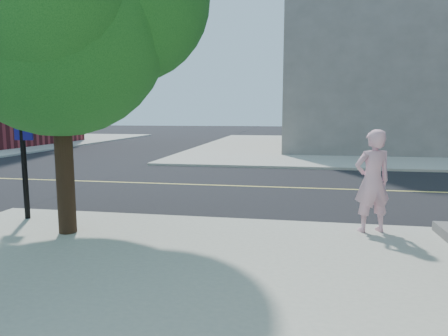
# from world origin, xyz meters

# --- Properties ---
(ground) EXTENTS (140.00, 140.00, 0.00)m
(ground) POSITION_xyz_m (0.00, 0.00, 0.00)
(ground) COLOR black
(ground) RESTS_ON ground
(road_ew) EXTENTS (140.00, 9.00, 0.01)m
(road_ew) POSITION_xyz_m (0.00, 4.50, 0.01)
(road_ew) COLOR black
(road_ew) RESTS_ON ground
(sidewalk_ne) EXTENTS (29.00, 25.00, 0.12)m
(sidewalk_ne) POSITION_xyz_m (13.50, 21.50, 0.06)
(sidewalk_ne) COLOR #A9A999
(sidewalk_ne) RESTS_ON ground
(filler_ne) EXTENTS (18.00, 16.00, 14.00)m
(filler_ne) POSITION_xyz_m (14.00, 22.00, 7.12)
(filler_ne) COLOR slate
(filler_ne) RESTS_ON sidewalk_ne
(man_on_phone) EXTENTS (0.83, 0.68, 1.98)m
(man_on_phone) POSITION_xyz_m (7.18, -0.53, 1.11)
(man_on_phone) COLOR #E2A6B9
(man_on_phone) RESTS_ON sidewalk_se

